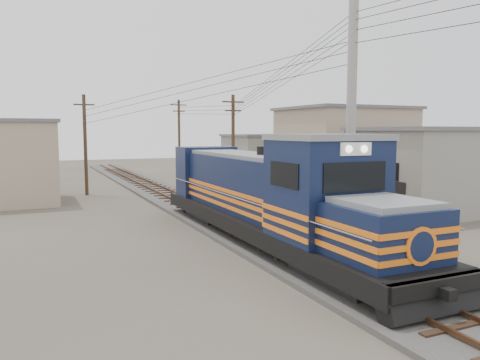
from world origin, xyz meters
name	(u,v)px	position (x,y,z in m)	size (l,w,h in m)	color
ground	(269,244)	(0.00, 0.00, 0.00)	(120.00, 120.00, 0.00)	#473F35
ballast	(190,206)	(0.00, 10.00, 0.08)	(3.60, 70.00, 0.16)	#595651
track	(190,203)	(0.00, 10.00, 0.26)	(1.15, 70.00, 0.12)	#51331E
locomotive	(269,198)	(0.00, 0.02, 1.84)	(3.16, 17.21, 4.26)	black
utility_pole_main	(351,118)	(3.50, -0.50, 5.00)	(0.40, 0.40, 10.00)	#9E9B93
wooden_pole_mid	(233,143)	(4.50, 14.00, 3.68)	(1.60, 0.24, 7.00)	#4C3826
wooden_pole_far	(179,137)	(4.80, 28.00, 3.93)	(1.60, 0.24, 7.50)	#4C3826
wooden_pole_left	(85,143)	(-5.00, 18.00, 3.68)	(1.60, 0.24, 7.00)	#4C3826
power_lines	(195,74)	(-0.14, 8.49, 7.56)	(9.65, 19.00, 3.30)	black
shophouse_front	(428,170)	(11.50, 3.00, 2.36)	(7.35, 6.30, 4.70)	gray
shophouse_mid	(344,150)	(12.50, 12.00, 3.11)	(8.40, 7.35, 6.20)	tan
shophouse_back	(264,157)	(11.00, 22.00, 2.11)	(6.30, 6.30, 4.20)	gray
shophouse_left	(4,162)	(-10.00, 16.00, 2.61)	(6.30, 6.30, 5.20)	tan
billboard	(355,170)	(6.24, 2.66, 2.54)	(2.22, 0.44, 3.44)	#99999E
market_umbrella	(312,180)	(5.04, 4.73, 1.90)	(2.44, 2.44, 2.17)	black
vendor	(328,194)	(7.23, 6.32, 0.85)	(0.62, 0.41, 1.70)	black
plant_nursery	(330,210)	(5.30, 3.41, 0.45)	(3.36, 2.07, 1.09)	#295117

